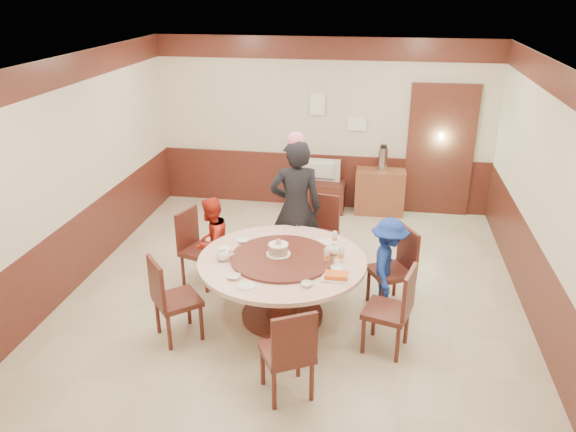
% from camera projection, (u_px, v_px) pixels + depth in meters
% --- Properties ---
extents(room, '(6.00, 6.04, 2.84)m').
position_uv_depth(room, '(296.00, 211.00, 6.62)').
color(room, beige).
rests_on(room, ground).
extents(banquet_table, '(1.87, 1.87, 0.78)m').
position_uv_depth(banquet_table, '(282.00, 276.00, 6.29)').
color(banquet_table, '#4B1E17').
rests_on(banquet_table, ground).
extents(chair_0, '(0.60, 0.60, 0.97)m').
position_uv_depth(chair_0, '(391.00, 283.00, 6.62)').
color(chair_0, '#4B1E17').
rests_on(chair_0, ground).
extents(chair_1, '(0.51, 0.52, 0.97)m').
position_uv_depth(chair_1, '(320.00, 245.00, 7.54)').
color(chair_1, '#4B1E17').
rests_on(chair_1, ground).
extents(chair_2, '(0.56, 0.56, 0.97)m').
position_uv_depth(chair_2, '(201.00, 261.00, 7.12)').
color(chair_2, '#4B1E17').
rests_on(chair_2, ground).
extents(chair_3, '(0.62, 0.62, 0.97)m').
position_uv_depth(chair_3, '(177.00, 313.00, 6.02)').
color(chair_3, '#4B1E17').
rests_on(chair_3, ground).
extents(chair_4, '(0.60, 0.60, 0.97)m').
position_uv_depth(chair_4, '(288.00, 367.00, 5.17)').
color(chair_4, '#4B1E17').
rests_on(chair_4, ground).
extents(chair_5, '(0.55, 0.54, 0.97)m').
position_uv_depth(chair_5, '(388.00, 324.00, 5.82)').
color(chair_5, '#4B1E17').
rests_on(chair_5, ground).
extents(person_standing, '(0.74, 0.56, 1.83)m').
position_uv_depth(person_standing, '(296.00, 209.00, 7.13)').
color(person_standing, black).
rests_on(person_standing, ground).
extents(person_red, '(0.58, 0.67, 1.16)m').
position_uv_depth(person_red, '(212.00, 242.00, 7.01)').
color(person_red, red).
rests_on(person_red, ground).
extents(person_blue, '(0.48, 0.77, 1.14)m').
position_uv_depth(person_blue, '(388.00, 265.00, 6.45)').
color(person_blue, navy).
rests_on(person_blue, ground).
extents(birthday_cake, '(0.27, 0.27, 0.19)m').
position_uv_depth(birthday_cake, '(278.00, 249.00, 6.22)').
color(birthday_cake, white).
rests_on(birthday_cake, banquet_table).
extents(teapot_left, '(0.17, 0.15, 0.13)m').
position_uv_depth(teapot_left, '(223.00, 255.00, 6.15)').
color(teapot_left, white).
rests_on(teapot_left, banquet_table).
extents(teapot_right, '(0.17, 0.15, 0.13)m').
position_uv_depth(teapot_right, '(334.00, 249.00, 6.29)').
color(teapot_right, white).
rests_on(teapot_right, banquet_table).
extents(bowl_0, '(0.14, 0.14, 0.03)m').
position_uv_depth(bowl_0, '(243.00, 241.00, 6.60)').
color(bowl_0, white).
rests_on(bowl_0, banquet_table).
extents(bowl_1, '(0.12, 0.12, 0.04)m').
position_uv_depth(bowl_1, '(307.00, 284.00, 5.65)').
color(bowl_1, white).
rests_on(bowl_1, banquet_table).
extents(bowl_2, '(0.14, 0.14, 0.03)m').
position_uv_depth(bowl_2, '(234.00, 277.00, 5.80)').
color(bowl_2, white).
rests_on(bowl_2, banquet_table).
extents(bowl_3, '(0.15, 0.15, 0.05)m').
position_uv_depth(bowl_3, '(337.00, 269.00, 5.94)').
color(bowl_3, white).
rests_on(bowl_3, banquet_table).
extents(bowl_4, '(0.15, 0.15, 0.04)m').
position_uv_depth(bowl_4, '(225.00, 250.00, 6.37)').
color(bowl_4, white).
rests_on(bowl_4, banquet_table).
extents(saucer_near, '(0.18, 0.18, 0.01)m').
position_uv_depth(saucer_near, '(246.00, 286.00, 5.65)').
color(saucer_near, white).
rests_on(saucer_near, banquet_table).
extents(saucer_far, '(0.18, 0.18, 0.01)m').
position_uv_depth(saucer_far, '(327.00, 242.00, 6.59)').
color(saucer_far, white).
rests_on(saucer_far, banquet_table).
extents(shrimp_platter, '(0.30, 0.20, 0.06)m').
position_uv_depth(shrimp_platter, '(336.00, 276.00, 5.78)').
color(shrimp_platter, white).
rests_on(shrimp_platter, banquet_table).
extents(bottle_0, '(0.06, 0.06, 0.16)m').
position_uv_depth(bottle_0, '(327.00, 256.00, 6.10)').
color(bottle_0, silver).
rests_on(bottle_0, banquet_table).
extents(bottle_1, '(0.06, 0.06, 0.16)m').
position_uv_depth(bottle_1, '(342.00, 255.00, 6.12)').
color(bottle_1, silver).
rests_on(bottle_1, banquet_table).
extents(bottle_2, '(0.06, 0.06, 0.16)m').
position_uv_depth(bottle_2, '(335.00, 239.00, 6.50)').
color(bottle_2, silver).
rests_on(bottle_2, banquet_table).
extents(tv_stand, '(0.85, 0.45, 0.50)m').
position_uv_depth(tv_stand, '(319.00, 196.00, 9.44)').
color(tv_stand, '#4B1E17').
rests_on(tv_stand, ground).
extents(television, '(0.67, 0.12, 0.38)m').
position_uv_depth(television, '(320.00, 171.00, 9.26)').
color(television, gray).
rests_on(television, tv_stand).
extents(side_cabinet, '(0.80, 0.40, 0.75)m').
position_uv_depth(side_cabinet, '(380.00, 192.00, 9.26)').
color(side_cabinet, brown).
rests_on(side_cabinet, ground).
extents(thermos, '(0.15, 0.15, 0.38)m').
position_uv_depth(thermos, '(383.00, 159.00, 9.04)').
color(thermos, silver).
rests_on(thermos, side_cabinet).
extents(notice_left, '(0.25, 0.00, 0.35)m').
position_uv_depth(notice_left, '(317.00, 104.00, 9.05)').
color(notice_left, white).
rests_on(notice_left, room).
extents(notice_right, '(0.30, 0.00, 0.22)m').
position_uv_depth(notice_right, '(357.00, 124.00, 9.07)').
color(notice_right, white).
rests_on(notice_right, room).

